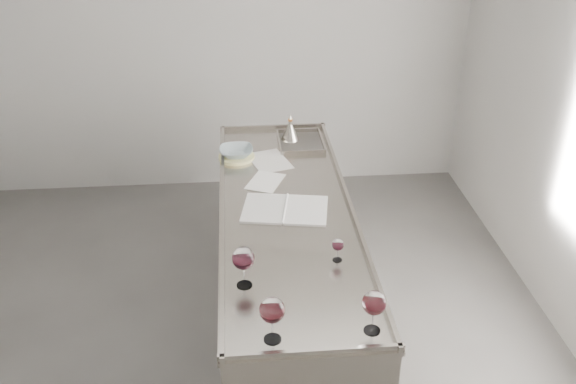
{
  "coord_description": "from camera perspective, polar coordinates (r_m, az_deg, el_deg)",
  "views": [
    {
      "loc": [
        0.23,
        -2.86,
        2.77
      ],
      "look_at": [
        0.51,
        0.37,
        1.02
      ],
      "focal_mm": 40.0,
      "sensor_mm": 36.0,
      "label": 1
    }
  ],
  "objects": [
    {
      "name": "ceramic_bowl",
      "position": [
        4.26,
        -4.62,
        3.58
      ],
      "size": [
        0.23,
        0.23,
        0.05
      ],
      "primitive_type": "imported",
      "rotation": [
        0.0,
        0.0,
        0.03
      ],
      "color": "#8EA0A5",
      "rests_on": "trivet"
    },
    {
      "name": "wine_glass_small",
      "position": [
        3.2,
        4.46,
        -4.75
      ],
      "size": [
        0.06,
        0.06,
        0.12
      ],
      "rotation": [
        0.0,
        0.0,
        -0.27
      ],
      "color": "white",
      "rests_on": "counter"
    },
    {
      "name": "wine_glass_middle",
      "position": [
        2.68,
        -1.42,
        -10.54
      ],
      "size": [
        0.11,
        0.11,
        0.21
      ],
      "rotation": [
        0.0,
        0.0,
        0.35
      ],
      "color": "white",
      "rests_on": "counter"
    },
    {
      "name": "wine_funnel",
      "position": [
        4.53,
        0.21,
        5.38
      ],
      "size": [
        0.13,
        0.13,
        0.19
      ],
      "rotation": [
        0.0,
        0.0,
        0.24
      ],
      "color": "#AAA397",
      "rests_on": "counter"
    },
    {
      "name": "loose_paper_top",
      "position": [
        4.23,
        -1.67,
        2.79
      ],
      "size": [
        0.31,
        0.38,
        0.0
      ],
      "primitive_type": "cube",
      "rotation": [
        0.0,
        0.0,
        0.3
      ],
      "color": "silver",
      "rests_on": "counter"
    },
    {
      "name": "trivet",
      "position": [
        4.28,
        -4.6,
        3.12
      ],
      "size": [
        0.25,
        0.25,
        0.02
      ],
      "primitive_type": "cylinder",
      "rotation": [
        0.0,
        0.0,
        0.05
      ],
      "color": "#EBE498",
      "rests_on": "counter"
    },
    {
      "name": "loose_paper_under",
      "position": [
        3.96,
        -2.03,
        0.94
      ],
      "size": [
        0.27,
        0.31,
        0.0
      ],
      "primitive_type": "cube",
      "rotation": [
        0.0,
        0.0,
        -0.4
      ],
      "color": "white",
      "rests_on": "counter"
    },
    {
      "name": "counter",
      "position": [
        3.92,
        -0.09,
        -7.53
      ],
      "size": [
        0.77,
        2.42,
        0.97
      ],
      "color": "gray",
      "rests_on": "ground"
    },
    {
      "name": "wine_glass_right",
      "position": [
        2.75,
        7.66,
        -9.82
      ],
      "size": [
        0.1,
        0.1,
        0.2
      ],
      "rotation": [
        0.0,
        0.0,
        0.32
      ],
      "color": "white",
      "rests_on": "counter"
    },
    {
      "name": "wine_glass_left",
      "position": [
        2.99,
        -3.98,
        -5.99
      ],
      "size": [
        0.11,
        0.11,
        0.21
      ],
      "rotation": [
        0.0,
        0.0,
        0.08
      ],
      "color": "white",
      "rests_on": "counter"
    },
    {
      "name": "room_shell",
      "position": [
        3.18,
        -8.66,
        2.5
      ],
      "size": [
        4.54,
        5.04,
        2.84
      ],
      "color": "#4D4B48",
      "rests_on": "ground"
    },
    {
      "name": "notebook",
      "position": [
        3.65,
        -0.26,
        -1.54
      ],
      "size": [
        0.53,
        0.41,
        0.02
      ],
      "rotation": [
        0.0,
        0.0,
        -0.17
      ],
      "color": "silver",
      "rests_on": "counter"
    }
  ]
}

